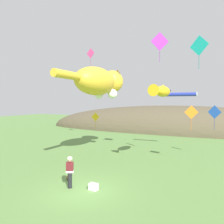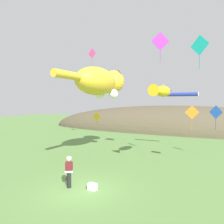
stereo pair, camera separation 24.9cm
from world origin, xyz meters
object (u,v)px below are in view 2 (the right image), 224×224
Objects in this scene: kite_diamond_violet at (160,41)px; kite_diamond_gold at (97,117)px; kite_diamond_pink at (92,53)px; kite_spool at (68,178)px; kite_fish_windsock at (161,91)px; festival_attendant at (69,171)px; picnic_cooler at (92,187)px; kite_tube_streamer at (182,94)px; kite_diamond_blue at (216,112)px; kite_diamond_teal at (200,45)px; kite_diamond_orange at (192,113)px; kite_giant_cat at (100,82)px.

kite_diamond_violet reaches higher than kite_diamond_gold.
kite_spool is at bearing -65.53° from kite_diamond_pink.
festival_attendant is at bearing -121.12° from kite_fish_windsock.
picnic_cooler is 18.01m from kite_diamond_pink.
picnic_cooler is 11.98m from kite_diamond_violet.
kite_diamond_blue is at bearing -34.61° from kite_tube_streamer.
kite_diamond_teal reaches higher than kite_diamond_gold.
kite_diamond_pink is 11.01m from kite_diamond_violet.
kite_diamond_orange is 4.82m from kite_diamond_teal.
kite_giant_cat is 3.17× the size of kite_tube_streamer.
kite_tube_streamer is 5.24m from kite_diamond_orange.
kite_diamond_orange is at bearing 44.37° from kite_spool.
kite_giant_cat is 4.97× the size of kite_diamond_orange.
kite_spool is 10.00m from kite_diamond_orange.
kite_fish_windsock is (2.39, 5.88, 5.49)m from picnic_cooler.
festival_attendant is 0.84× the size of kite_diamond_pink.
kite_diamond_gold is (-2.98, 4.50, -3.52)m from kite_giant_cat.
kite_diamond_violet is at bearing 57.23° from kite_spool.
kite_spool is 13.53m from kite_tube_streamer.
kite_spool is 0.09× the size of kite_tube_streamer.
kite_tube_streamer is 1.32× the size of kite_diamond_teal.
kite_tube_streamer is at bearing 145.39° from kite_diamond_blue.
kite_diamond_violet reaches higher than kite_fish_windsock.
kite_diamond_orange is (4.40, 7.10, 3.89)m from picnic_cooler.
kite_diamond_pink is 14.71m from kite_diamond_orange.
festival_attendant is at bearing -74.28° from kite_giant_cat.
kite_diamond_teal reaches higher than kite_giant_cat.
kite_diamond_orange is at bearing 113.47° from kite_diamond_teal.
kite_diamond_pink is at bearing 168.84° from kite_diamond_blue.
kite_tube_streamer reaches higher than kite_diamond_blue.
kite_diamond_gold is 12.56m from kite_diamond_blue.
kite_tube_streamer is 6.35m from kite_diamond_violet.
kite_diamond_teal is at bearing -72.17° from kite_tube_streamer.
kite_diamond_teal is (0.55, -1.26, 4.62)m from kite_diamond_orange.
kite_diamond_blue is (5.99, 9.85, 3.82)m from picnic_cooler.
kite_diamond_blue is at bearing 58.67° from picnic_cooler.
kite_spool is 0.09× the size of kite_fish_windsock.
kite_spool is 0.14× the size of kite_diamond_orange.
kite_fish_windsock is (4.56, 5.21, 5.53)m from kite_spool.
kite_diamond_orange is (11.96, -5.42, -6.62)m from kite_diamond_pink.
picnic_cooler is at bearing -104.13° from kite_tube_streamer.
kite_diamond_gold is at bearing 111.23° from kite_spool.
kite_fish_windsock reaches higher than kite_diamond_gold.
kite_diamond_violet is 1.16× the size of kite_diamond_blue.
kite_diamond_gold is at bearing 113.04° from festival_attendant.
kite_diamond_teal is at bearing -0.76° from kite_fish_windsock.
kite_diamond_orange is (6.57, 6.43, 3.93)m from kite_spool.
kite_giant_cat reaches higher than kite_diamond_orange.
kite_diamond_gold is at bearing 118.93° from picnic_cooler.
kite_tube_streamer is 1.57× the size of kite_diamond_orange.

